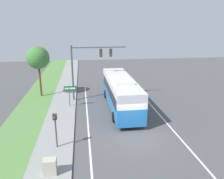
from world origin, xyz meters
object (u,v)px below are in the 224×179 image
pedestrian_signal (55,125)px  signal_gantry (89,62)px  utility_cabinet (50,167)px  street_sign (70,92)px  bus (121,91)px

pedestrian_signal → signal_gantry: bearing=74.9°
pedestrian_signal → utility_cabinet: 3.27m
signal_gantry → utility_cabinet: size_ratio=6.65×
pedestrian_signal → street_sign: 8.37m
signal_gantry → pedestrian_signal: signal_gantry is taller
bus → signal_gantry: signal_gantry is taller
signal_gantry → street_sign: (-2.19, -2.10, -2.89)m
signal_gantry → pedestrian_signal: bearing=-105.1°
street_sign → utility_cabinet: (-0.71, -11.36, -1.14)m
bus → utility_cabinet: (-6.10, -10.41, -1.30)m
street_sign → utility_cabinet: size_ratio=2.49×
bus → pedestrian_signal: size_ratio=4.17×
bus → street_sign: size_ratio=4.67×
pedestrian_signal → street_sign: pedestrian_signal is taller
signal_gantry → street_sign: signal_gantry is taller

